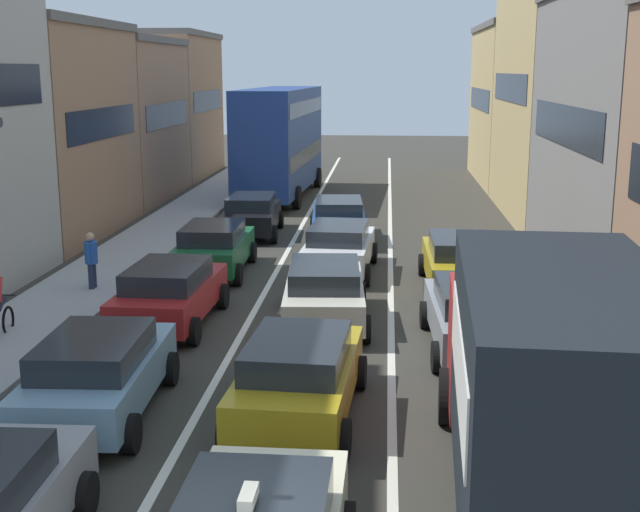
# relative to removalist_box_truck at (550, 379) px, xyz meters

# --- Properties ---
(sidewalk_left) EXTENTS (2.60, 64.00, 0.14)m
(sidewalk_left) POSITION_rel_removalist_box_truck_xyz_m (-10.39, 16.75, -1.90)
(sidewalk_left) COLOR #A2A2A2
(sidewalk_left) RESTS_ON ground
(lane_stripe_left) EXTENTS (0.16, 60.00, 0.01)m
(lane_stripe_left) POSITION_rel_removalist_box_truck_xyz_m (-5.39, 16.75, -1.97)
(lane_stripe_left) COLOR silver
(lane_stripe_left) RESTS_ON ground
(lane_stripe_right) EXTENTS (0.16, 60.00, 0.01)m
(lane_stripe_right) POSITION_rel_removalist_box_truck_xyz_m (-1.99, 16.75, -1.97)
(lane_stripe_right) COLOR silver
(lane_stripe_right) RESTS_ON ground
(building_row_right) EXTENTS (7.20, 43.90, 9.74)m
(building_row_right) POSITION_rel_removalist_box_truck_xyz_m (6.21, 19.35, 2.29)
(building_row_right) COLOR tan
(building_row_right) RESTS_ON ground
(removalist_box_truck) EXTENTS (2.99, 7.80, 3.58)m
(removalist_box_truck) POSITION_rel_removalist_box_truck_xyz_m (0.00, 0.00, 0.00)
(removalist_box_truck) COLOR #A51E1E
(removalist_box_truck) RESTS_ON ground
(sedan_centre_lane_second) EXTENTS (2.26, 4.40, 1.49)m
(sedan_centre_lane_second) POSITION_rel_removalist_box_truck_xyz_m (-3.60, 3.01, -1.18)
(sedan_centre_lane_second) COLOR #B29319
(sedan_centre_lane_second) RESTS_ON ground
(wagon_left_lane_second) EXTENTS (2.20, 4.37, 1.49)m
(wagon_left_lane_second) POSITION_rel_removalist_box_truck_xyz_m (-7.07, 2.84, -1.18)
(wagon_left_lane_second) COLOR #759EB7
(wagon_left_lane_second) RESTS_ON ground
(hatchback_centre_lane_third) EXTENTS (2.28, 4.41, 1.49)m
(hatchback_centre_lane_third) POSITION_rel_removalist_box_truck_xyz_m (-3.57, 8.52, -1.18)
(hatchback_centre_lane_third) COLOR beige
(hatchback_centre_lane_third) RESTS_ON ground
(sedan_left_lane_third) EXTENTS (2.15, 4.34, 1.49)m
(sedan_left_lane_third) POSITION_rel_removalist_box_truck_xyz_m (-7.18, 8.15, -1.18)
(sedan_left_lane_third) COLOR #A51E1E
(sedan_left_lane_third) RESTS_ON ground
(coupe_centre_lane_fourth) EXTENTS (2.24, 4.39, 1.49)m
(coupe_centre_lane_fourth) POSITION_rel_removalist_box_truck_xyz_m (-3.52, 13.59, -1.18)
(coupe_centre_lane_fourth) COLOR silver
(coupe_centre_lane_fourth) RESTS_ON ground
(sedan_left_lane_fourth) EXTENTS (2.13, 4.33, 1.49)m
(sedan_left_lane_fourth) POSITION_rel_removalist_box_truck_xyz_m (-7.19, 13.29, -1.18)
(sedan_left_lane_fourth) COLOR #19592D
(sedan_left_lane_fourth) RESTS_ON ground
(sedan_centre_lane_fifth) EXTENTS (2.30, 4.41, 1.49)m
(sedan_centre_lane_fifth) POSITION_rel_removalist_box_truck_xyz_m (-3.81, 18.43, -1.18)
(sedan_centre_lane_fifth) COLOR #194C8C
(sedan_centre_lane_fifth) RESTS_ON ground
(sedan_left_lane_fifth) EXTENTS (2.23, 4.38, 1.49)m
(sedan_left_lane_fifth) POSITION_rel_removalist_box_truck_xyz_m (-7.01, 19.13, -1.18)
(sedan_left_lane_fifth) COLOR black
(sedan_left_lane_fifth) RESTS_ON ground
(sedan_right_lane_behind_truck) EXTENTS (2.20, 4.37, 1.49)m
(sedan_right_lane_behind_truck) POSITION_rel_removalist_box_truck_xyz_m (-0.23, 6.91, -1.18)
(sedan_right_lane_behind_truck) COLOR gray
(sedan_right_lane_behind_truck) RESTS_ON ground
(wagon_right_lane_far) EXTENTS (2.12, 4.33, 1.49)m
(wagon_right_lane_far) POSITION_rel_removalist_box_truck_xyz_m (-0.12, 12.05, -1.18)
(wagon_right_lane_far) COLOR #B29319
(wagon_right_lane_far) RESTS_ON ground
(bus_mid_queue_primary) EXTENTS (3.18, 10.61, 5.06)m
(bus_mid_queue_primary) POSITION_rel_removalist_box_truck_xyz_m (-7.11, 28.31, 0.86)
(bus_mid_queue_primary) COLOR navy
(bus_mid_queue_primary) RESTS_ON ground
(pedestrian_near_kerb) EXTENTS (0.34, 0.54, 1.66)m
(pedestrian_near_kerb) POSITION_rel_removalist_box_truck_xyz_m (-10.01, 10.84, -1.03)
(pedestrian_near_kerb) COLOR #262D47
(pedestrian_near_kerb) RESTS_ON ground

